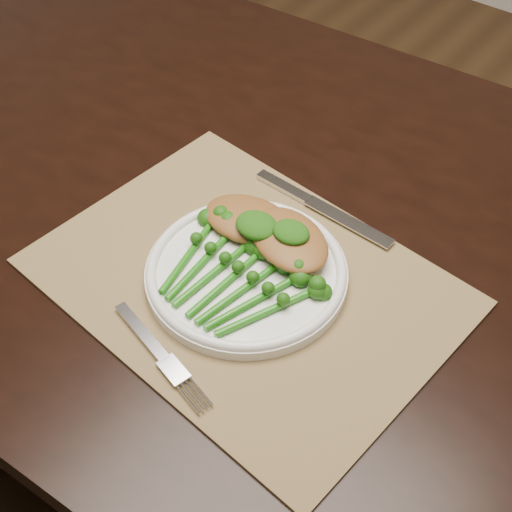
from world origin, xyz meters
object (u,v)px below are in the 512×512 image
Objects in this scene: dining_table at (246,354)px; placemat at (246,281)px; dinner_plate at (246,272)px; broccolini_bundle at (227,282)px; chicken_fillet_left at (248,219)px.

placemat is at bearing -54.16° from dining_table.
dinner_plate is (0.10, -0.12, 0.39)m from dining_table.
placemat is 1.98× the size of dinner_plate.
dinner_plate is 1.33× the size of broccolini_bundle.
placemat is 0.08m from chicken_fillet_left.
dining_table is 9.04× the size of broccolini_bundle.
placemat is at bearing 83.60° from broccolini_bundle.
broccolini_bundle is (-0.01, -0.03, 0.02)m from placemat.
chicken_fillet_left is (-0.05, 0.06, 0.03)m from placemat.
chicken_fillet_left reaches higher than dining_table.
placemat is 2.63× the size of broccolini_bundle.
chicken_fillet_left is at bearing 118.60° from broccolini_bundle.
dinner_plate is at bearing -62.61° from chicken_fillet_left.
broccolini_bundle reaches higher than placemat.
broccolini_bundle is (0.04, -0.09, -0.01)m from chicken_fillet_left.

